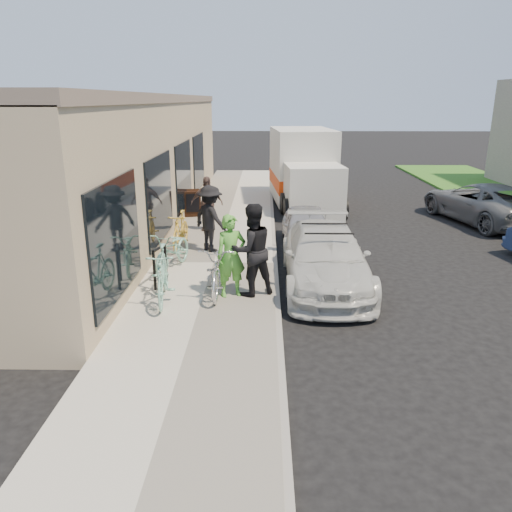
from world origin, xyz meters
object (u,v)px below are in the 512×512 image
object	(u,v)px
sandwich_board	(192,203)
sedan_silver	(306,227)
bike_rack	(160,262)
far_car_gray	(483,203)
bystander_b	(207,203)
sedan_white	(325,258)
bystander_a	(210,218)
moving_truck	(304,172)
cruiser_bike_a	(162,275)
cruiser_bike_b	(173,250)
cruiser_bike_c	(180,230)
woman_rider	(231,256)
tandem_bike	(219,267)
man_standing	(252,250)

from	to	relation	value
sandwich_board	sedan_silver	size ratio (longest dim) A/B	0.27
bike_rack	sandwich_board	world-z (taller)	sandwich_board
far_car_gray	bystander_b	bearing A→B (deg)	-1.91
sedan_white	bystander_a	bearing A→B (deg)	142.49
moving_truck	cruiser_bike_a	size ratio (longest dim) A/B	3.33
moving_truck	sandwich_board	bearing A→B (deg)	-147.98
cruiser_bike_b	bystander_b	bearing A→B (deg)	97.36
cruiser_bike_a	sandwich_board	bearing A→B (deg)	86.83
cruiser_bike_c	bystander_b	world-z (taller)	bystander_b
woman_rider	bystander_b	world-z (taller)	woman_rider
tandem_bike	bystander_b	world-z (taller)	bystander_b
moving_truck	tandem_bike	distance (m)	10.43
woman_rider	cruiser_bike_a	size ratio (longest dim) A/B	0.93
sedan_white	man_standing	xyz separation A→B (m)	(-1.64, -0.94, 0.45)
sedan_silver	tandem_bike	size ratio (longest dim) A/B	1.66
cruiser_bike_b	woman_rider	bearing A→B (deg)	-34.14
sandwich_board	man_standing	bearing A→B (deg)	-86.85
moving_truck	woman_rider	xyz separation A→B (m)	(-2.23, -10.33, -0.30)
sedan_silver	cruiser_bike_c	world-z (taller)	sedan_silver
sedan_white	bystander_a	world-z (taller)	bystander_a
far_car_gray	bystander_a	xyz separation A→B (m)	(-8.95, -4.09, 0.36)
tandem_bike	bystander_a	xyz separation A→B (m)	(-0.49, 3.02, 0.35)
cruiser_bike_a	bystander_b	distance (m)	5.78
sandwich_board	woman_rider	xyz separation A→B (m)	(1.84, -7.30, 0.39)
bystander_b	cruiser_bike_a	bearing A→B (deg)	-98.54
bike_rack	bystander_a	size ratio (longest dim) A/B	0.50
cruiser_bike_b	bystander_b	xyz separation A→B (m)	(0.39, 3.84, 0.36)
bike_rack	tandem_bike	xyz separation A→B (m)	(1.32, -0.34, 0.00)
man_standing	bystander_a	distance (m)	3.37
sedan_white	woman_rider	xyz separation A→B (m)	(-2.06, -1.03, 0.35)
sandwich_board	sedan_white	xyz separation A→B (m)	(3.89, -6.27, 0.04)
sandwich_board	cruiser_bike_c	world-z (taller)	cruiser_bike_c
sandwich_board	man_standing	distance (m)	7.57
sandwich_board	sedan_silver	distance (m)	4.89
sedan_silver	cruiser_bike_a	world-z (taller)	cruiser_bike_a
sandwich_board	cruiser_bike_a	xyz separation A→B (m)	(0.47, -7.60, 0.08)
woman_rider	cruiser_bike_c	distance (m)	3.87
cruiser_bike_b	bystander_a	size ratio (longest dim) A/B	1.04
bike_rack	bystander_a	xyz separation A→B (m)	(0.83, 2.69, 0.35)
far_car_gray	bystander_a	size ratio (longest dim) A/B	2.75
sedan_white	sedan_silver	bearing A→B (deg)	93.96
woman_rider	far_car_gray	bearing A→B (deg)	21.82
bystander_a	cruiser_bike_b	bearing A→B (deg)	108.45
moving_truck	man_standing	xyz separation A→B (m)	(-1.81, -10.24, -0.19)
far_car_gray	cruiser_bike_b	distance (m)	11.25
far_car_gray	bystander_a	world-z (taller)	bystander_a
man_standing	bystander_a	size ratio (longest dim) A/B	1.09
bike_rack	cruiser_bike_c	xyz separation A→B (m)	(-0.03, 2.94, -0.04)
far_car_gray	tandem_bike	world-z (taller)	far_car_gray
cruiser_bike_a	cruiser_bike_b	xyz separation A→B (m)	(-0.13, 1.93, -0.07)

